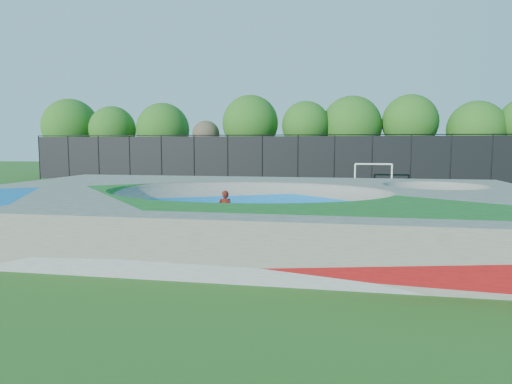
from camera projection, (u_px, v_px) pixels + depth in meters
ground at (248, 228)px, 17.59m from camera, size 120.00×120.00×0.00m
skate_deck at (248, 209)px, 17.51m from camera, size 22.00×14.00×1.50m
skater at (225, 210)px, 17.11m from camera, size 0.59×0.42×1.52m
skateboard at (225, 230)px, 17.18m from camera, size 0.79×0.26×0.05m
soccer_goal at (373, 171)px, 33.78m from camera, size 2.77×0.12×1.83m
fence at (298, 158)px, 37.91m from camera, size 48.09×0.09×4.04m
treeline at (279, 126)px, 42.72m from camera, size 53.54×6.99×7.93m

